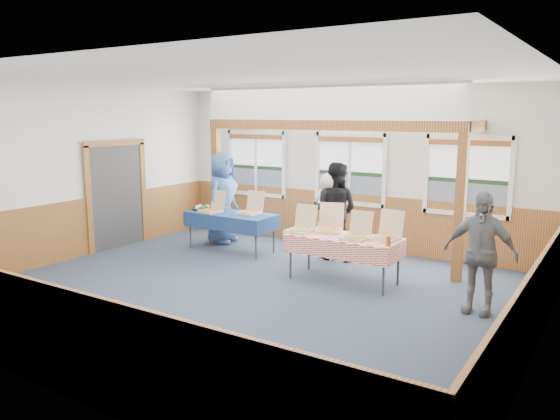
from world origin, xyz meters
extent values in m
plane|color=#273240|center=(0.00, 0.00, 0.00)|extent=(8.00, 8.00, 0.00)
plane|color=white|center=(0.00, 0.00, 3.20)|extent=(8.00, 8.00, 0.00)
plane|color=silver|center=(0.00, 3.50, 1.60)|extent=(8.00, 0.00, 8.00)
plane|color=silver|center=(0.00, -3.50, 1.60)|extent=(8.00, 0.00, 8.00)
plane|color=silver|center=(-4.00, 0.00, 1.60)|extent=(0.00, 8.00, 8.00)
plane|color=silver|center=(4.00, 0.00, 1.60)|extent=(0.00, 8.00, 8.00)
cube|color=brown|center=(0.00, 3.48, 0.55)|extent=(7.98, 0.05, 1.10)
cube|color=brown|center=(0.00, -3.48, 0.55)|extent=(7.98, 0.05, 1.10)
cube|color=brown|center=(-3.98, 0.00, 0.55)|extent=(0.05, 6.98, 1.10)
cube|color=brown|center=(3.98, 0.00, 0.55)|extent=(0.05, 6.98, 1.10)
cube|color=#363636|center=(-3.96, 0.90, 1.05)|extent=(0.06, 1.30, 2.10)
cube|color=white|center=(-2.30, 3.44, 0.91)|extent=(1.52, 0.05, 0.08)
cube|color=white|center=(-2.30, 3.44, 2.29)|extent=(1.52, 0.05, 0.08)
cube|color=white|center=(-3.04, 3.44, 1.60)|extent=(0.08, 0.05, 1.46)
cube|color=white|center=(-1.56, 3.44, 1.60)|extent=(0.08, 0.05, 1.46)
cube|color=white|center=(-2.30, 3.44, 1.60)|extent=(0.05, 0.05, 1.30)
cube|color=slate|center=(-2.30, 3.48, 1.21)|extent=(1.40, 0.02, 0.52)
cube|color=#1B3319|center=(-2.30, 3.48, 1.51)|extent=(1.40, 0.02, 0.08)
cube|color=white|center=(-2.30, 3.48, 1.90)|extent=(1.40, 0.02, 0.70)
cube|color=brown|center=(-2.30, 3.42, 2.19)|extent=(1.40, 0.07, 0.10)
cube|color=white|center=(0.00, 3.44, 0.91)|extent=(1.52, 0.05, 0.08)
cube|color=white|center=(0.00, 3.44, 2.29)|extent=(1.52, 0.05, 0.08)
cube|color=white|center=(-0.74, 3.44, 1.60)|extent=(0.08, 0.05, 1.46)
cube|color=white|center=(0.74, 3.44, 1.60)|extent=(0.08, 0.05, 1.46)
cube|color=white|center=(0.00, 3.44, 1.60)|extent=(0.05, 0.05, 1.30)
cube|color=slate|center=(0.00, 3.48, 1.21)|extent=(1.40, 0.02, 0.52)
cube|color=#1B3319|center=(0.00, 3.48, 1.51)|extent=(1.40, 0.02, 0.08)
cube|color=white|center=(0.00, 3.48, 1.90)|extent=(1.40, 0.02, 0.70)
cube|color=brown|center=(0.00, 3.42, 2.19)|extent=(1.40, 0.07, 0.10)
cube|color=white|center=(2.30, 3.44, 0.91)|extent=(1.52, 0.05, 0.08)
cube|color=white|center=(2.30, 3.44, 2.29)|extent=(1.52, 0.05, 0.08)
cube|color=white|center=(1.56, 3.44, 1.60)|extent=(0.08, 0.05, 1.46)
cube|color=white|center=(3.04, 3.44, 1.60)|extent=(0.08, 0.05, 1.46)
cube|color=white|center=(2.30, 3.44, 1.60)|extent=(0.05, 0.05, 1.30)
cube|color=slate|center=(2.30, 3.48, 1.21)|extent=(1.40, 0.02, 0.52)
cube|color=#1B3319|center=(2.30, 3.48, 1.51)|extent=(1.40, 0.02, 0.08)
cube|color=white|center=(2.30, 3.48, 1.90)|extent=(1.40, 0.02, 0.70)
cube|color=brown|center=(2.30, 3.42, 2.19)|extent=(1.40, 0.07, 0.10)
cube|color=brown|center=(-2.50, 2.30, 1.20)|extent=(0.15, 0.15, 2.40)
cube|color=brown|center=(2.50, 2.30, 1.20)|extent=(0.15, 0.15, 2.40)
cube|color=brown|center=(0.00, 2.30, 2.49)|extent=(5.15, 0.18, 0.18)
cylinder|color=#363636|center=(-2.64, 1.60, 0.36)|extent=(0.04, 0.04, 0.73)
cylinder|color=#363636|center=(-2.64, 2.21, 0.36)|extent=(0.04, 0.04, 0.73)
cylinder|color=#363636|center=(-1.01, 1.60, 0.36)|extent=(0.04, 0.04, 0.73)
cylinder|color=#363636|center=(-1.01, 2.21, 0.36)|extent=(0.04, 0.04, 0.73)
cube|color=#363636|center=(-1.83, 1.90, 0.73)|extent=(1.89, 1.28, 0.03)
cube|color=navy|center=(-1.83, 1.90, 0.75)|extent=(1.96, 1.35, 0.01)
cube|color=navy|center=(-1.83, 1.51, 0.61)|extent=(1.70, 0.62, 0.28)
cube|color=navy|center=(-1.83, 2.30, 0.61)|extent=(1.70, 0.62, 0.28)
cylinder|color=#363636|center=(0.15, 0.94, 0.36)|extent=(0.04, 0.04, 0.73)
cylinder|color=#363636|center=(0.15, 1.55, 0.36)|extent=(0.04, 0.04, 0.73)
cylinder|color=#363636|center=(1.78, 0.94, 0.36)|extent=(0.04, 0.04, 0.73)
cylinder|color=#363636|center=(1.78, 1.55, 0.36)|extent=(0.04, 0.04, 0.73)
cube|color=#363636|center=(0.97, 1.25, 0.73)|extent=(1.90, 1.36, 0.03)
cube|color=red|center=(0.97, 1.25, 0.75)|extent=(1.97, 1.44, 0.01)
cube|color=red|center=(0.97, 0.85, 0.61)|extent=(1.66, 0.73, 0.28)
cube|color=red|center=(0.97, 1.64, 0.61)|extent=(1.66, 0.73, 0.28)
cube|color=tan|center=(-2.23, 1.75, 0.78)|extent=(0.42, 0.42, 0.04)
cylinder|color=gold|center=(-2.23, 1.75, 0.81)|extent=(0.37, 0.37, 0.01)
cube|color=tan|center=(-2.20, 1.98, 0.98)|extent=(0.38, 0.13, 0.37)
cube|color=tan|center=(-1.48, 2.02, 0.78)|extent=(0.40, 0.40, 0.04)
cylinder|color=tan|center=(-1.48, 2.02, 0.81)|extent=(0.35, 0.35, 0.01)
cube|color=tan|center=(-1.48, 2.26, 0.99)|extent=(0.39, 0.10, 0.39)
cube|color=tan|center=(0.22, 1.11, 0.78)|extent=(0.41, 0.41, 0.04)
cylinder|color=gold|center=(0.22, 1.11, 0.81)|extent=(0.36, 0.36, 0.01)
cube|color=tan|center=(0.21, 1.35, 1.00)|extent=(0.40, 0.11, 0.39)
cube|color=tan|center=(0.62, 1.40, 0.78)|extent=(0.52, 0.52, 0.05)
cylinder|color=gold|center=(0.62, 1.40, 0.81)|extent=(0.45, 0.45, 0.01)
cube|color=tan|center=(0.54, 1.64, 1.01)|extent=(0.42, 0.22, 0.41)
cube|color=tan|center=(1.22, 1.13, 0.78)|extent=(0.38, 0.38, 0.04)
cylinder|color=gold|center=(1.22, 1.13, 0.81)|extent=(0.34, 0.34, 0.01)
cube|color=tan|center=(1.22, 1.36, 0.99)|extent=(0.38, 0.09, 0.38)
cube|color=tan|center=(1.62, 1.35, 0.78)|extent=(0.43, 0.43, 0.05)
cylinder|color=tan|center=(1.62, 1.35, 0.81)|extent=(0.38, 0.38, 0.01)
cube|color=tan|center=(1.63, 1.59, 1.00)|extent=(0.41, 0.12, 0.40)
cylinder|color=black|center=(-2.58, 1.90, 0.77)|extent=(0.42, 0.42, 0.03)
cylinder|color=silver|center=(-2.58, 1.90, 0.80)|extent=(0.09, 0.09, 0.04)
sphere|color=#235E24|center=(-2.46, 1.90, 0.80)|extent=(0.09, 0.09, 0.09)
sphere|color=silver|center=(-2.50, 1.99, 0.80)|extent=(0.09, 0.09, 0.09)
sphere|color=#235E24|center=(-2.60, 2.01, 0.80)|extent=(0.09, 0.09, 0.09)
sphere|color=silver|center=(-2.68, 1.95, 0.80)|extent=(0.09, 0.09, 0.09)
sphere|color=#235E24|center=(-2.68, 1.85, 0.80)|extent=(0.09, 0.09, 0.09)
sphere|color=silver|center=(-2.60, 1.79, 0.80)|extent=(0.09, 0.09, 0.09)
sphere|color=#235E24|center=(-2.50, 1.81, 0.80)|extent=(0.09, 0.09, 0.09)
cylinder|color=#A2571B|center=(1.82, 1.00, 0.83)|extent=(0.07, 0.07, 0.15)
imported|color=silver|center=(0.08, 2.38, 0.81)|extent=(0.65, 0.48, 1.63)
imported|color=black|center=(0.17, 2.47, 0.91)|extent=(0.96, 0.78, 1.82)
imported|color=#3B5C95|center=(-2.42, 2.38, 0.96)|extent=(0.77, 1.03, 1.92)
imported|color=slate|center=(3.12, 1.00, 0.84)|extent=(1.00, 0.46, 1.68)
camera|label=1|loc=(4.72, -6.48, 2.69)|focal=35.00mm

